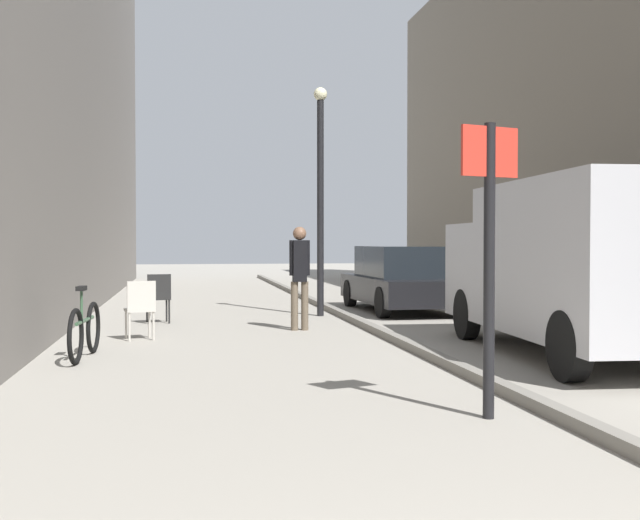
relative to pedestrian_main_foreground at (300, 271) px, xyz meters
name	(u,v)px	position (x,y,z in m)	size (l,w,h in m)	color
ground_plane	(279,331)	(-0.36, -0.02, -1.05)	(80.00, 80.00, 0.00)	gray
kerb_strip	(367,326)	(1.22, -0.02, -0.99)	(0.16, 40.00, 0.12)	slate
pedestrian_main_foreground	(300,271)	(0.00, 0.00, 0.00)	(0.36, 0.24, 1.82)	brown
delivery_van	(575,263)	(3.23, -3.67, 0.21)	(2.35, 5.51, 2.35)	#B7B7BC
parked_car	(401,279)	(2.78, 3.29, -0.34)	(1.92, 4.24, 1.45)	black
street_sign_post	(489,243)	(0.64, -6.98, 0.50)	(0.58, 0.20, 2.60)	black
lamp_post	(320,186)	(0.81, 2.50, 1.67)	(0.28, 0.28, 4.76)	black
bicycle_leaning	(85,330)	(-3.30, -2.76, -0.67)	(0.23, 1.77, 0.98)	black
cafe_chair_near_window	(140,306)	(-2.68, -0.89, -0.50)	(0.52, 0.52, 0.94)	#B7B2A8
cafe_chair_by_doorway	(159,295)	(-2.48, 1.59, -0.50)	(0.50, 0.50, 0.94)	black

